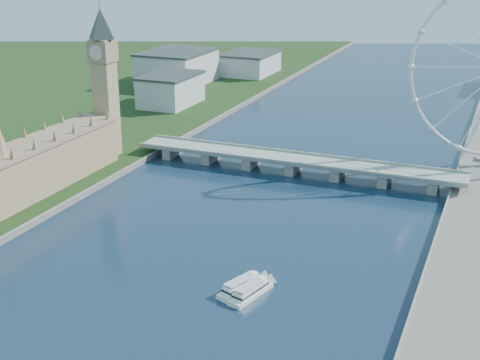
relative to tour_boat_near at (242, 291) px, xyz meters
The scene contains 6 objects.
parliament_range 160.83m from the tour_boat_near, 168.88° to the left, with size 24.00×200.00×70.00m.
big_ben 219.72m from the tour_boat_near, 138.47° to the left, with size 20.02×20.02×110.00m.
westminster_bridge 163.51m from the tour_boat_near, 100.14° to the left, with size 220.00×22.00×9.50m.
city_skyline 421.37m from the tour_boat_near, 88.58° to the left, with size 505.00×280.00×32.00m.
tour_boat_near is the anchor object (origin of this frame).
tour_boat_far 5.89m from the tour_boat_near, 25.95° to the right, with size 7.13×27.99×6.17m, color white, non-canonical shape.
Camera 1 is at (126.35, -99.04, 143.13)m, focal length 50.00 mm.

